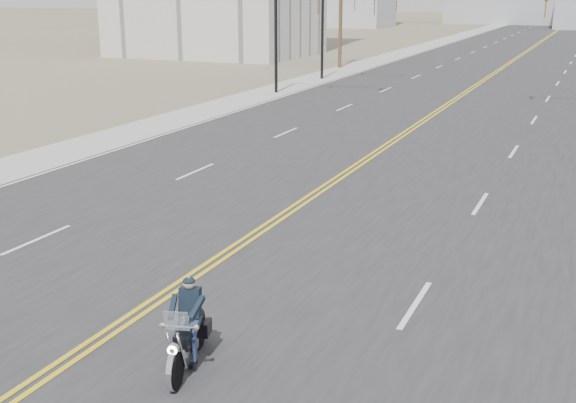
# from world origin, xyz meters

# --- Properties ---
(ground_plane) EXTENTS (400.00, 400.00, 0.00)m
(ground_plane) POSITION_xyz_m (0.00, 0.00, 0.00)
(ground_plane) COLOR #776D56
(ground_plane) RESTS_ON ground
(road) EXTENTS (20.00, 200.00, 0.01)m
(road) POSITION_xyz_m (0.00, 70.00, 0.01)
(road) COLOR #303033
(road) RESTS_ON ground
(sidewalk_left) EXTENTS (3.00, 200.00, 0.01)m
(sidewalk_left) POSITION_xyz_m (-11.50, 70.00, 0.01)
(sidewalk_left) COLOR #A5A5A0
(sidewalk_left) RESTS_ON ground
(traffic_mast_left) EXTENTS (7.10, 0.26, 7.00)m
(traffic_mast_left) POSITION_xyz_m (-8.98, 32.00, 4.94)
(traffic_mast_left) COLOR black
(traffic_mast_left) RESTS_ON ground
(traffic_mast_far) EXTENTS (6.10, 0.26, 7.00)m
(traffic_mast_far) POSITION_xyz_m (-9.31, 40.00, 4.87)
(traffic_mast_far) COLOR black
(traffic_mast_far) RESTS_ON ground
(utility_pole_left) EXTENTS (2.20, 0.30, 10.50)m
(utility_pole_left) POSITION_xyz_m (-12.50, 48.00, 5.48)
(utility_pole_left) COLOR brown
(utility_pole_left) RESTS_ON ground
(motorcyclist) EXTENTS (1.35, 2.15, 1.55)m
(motorcyclist) POSITION_xyz_m (2.02, -0.05, 0.78)
(motorcyclist) COLOR black
(motorcyclist) RESTS_ON ground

